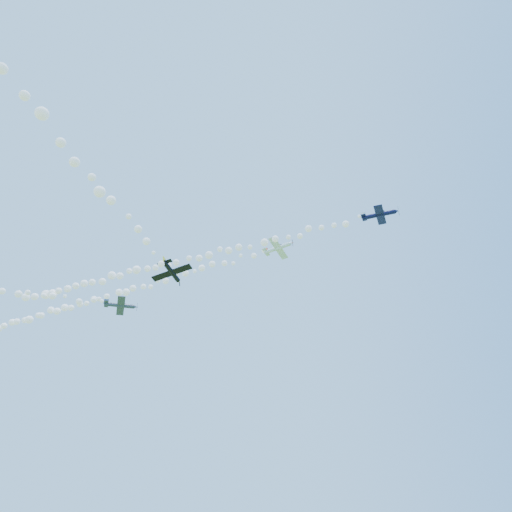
{
  "coord_description": "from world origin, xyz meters",
  "views": [
    {
      "loc": [
        3.43,
        -71.28,
        2.0
      ],
      "look_at": [
        1.96,
        -6.31,
        45.88
      ],
      "focal_mm": 30.0,
      "sensor_mm": 36.0,
      "label": 1
    }
  ],
  "objects_px": {
    "plane_grey": "(121,305)",
    "plane_white": "(278,248)",
    "plane_black": "(172,272)",
    "plane_navy": "(380,215)"
  },
  "relations": [
    {
      "from": "plane_grey",
      "to": "plane_black",
      "type": "relative_size",
      "value": 1.06
    },
    {
      "from": "plane_navy",
      "to": "plane_black",
      "type": "height_order",
      "value": "plane_navy"
    },
    {
      "from": "plane_white",
      "to": "plane_grey",
      "type": "distance_m",
      "value": 32.83
    },
    {
      "from": "plane_navy",
      "to": "plane_grey",
      "type": "bearing_deg",
      "value": -176.92
    },
    {
      "from": "plane_grey",
      "to": "plane_white",
      "type": "bearing_deg",
      "value": -22.77
    },
    {
      "from": "plane_navy",
      "to": "plane_grey",
      "type": "relative_size",
      "value": 1.01
    },
    {
      "from": "plane_navy",
      "to": "plane_grey",
      "type": "height_order",
      "value": "plane_navy"
    },
    {
      "from": "plane_navy",
      "to": "plane_white",
      "type": "bearing_deg",
      "value": 164.06
    },
    {
      "from": "plane_navy",
      "to": "plane_black",
      "type": "xyz_separation_m",
      "value": [
        -34.74,
        -1.43,
        -12.19
      ]
    },
    {
      "from": "plane_white",
      "to": "plane_black",
      "type": "height_order",
      "value": "plane_white"
    }
  ]
}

